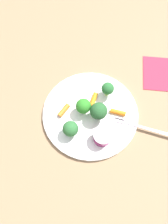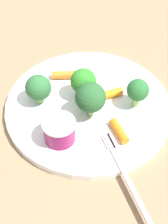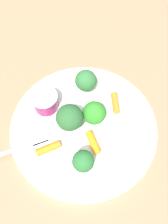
{
  "view_description": "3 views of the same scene",
  "coord_description": "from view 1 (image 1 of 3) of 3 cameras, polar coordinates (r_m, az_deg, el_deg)",
  "views": [
    {
      "loc": [
        -0.04,
        0.24,
        0.57
      ],
      "look_at": [
        0.02,
        0.01,
        0.02
      ],
      "focal_mm": 34.81,
      "sensor_mm": 36.0,
      "label": 1
    },
    {
      "loc": [
        -0.33,
        0.15,
        0.4
      ],
      "look_at": [
        -0.02,
        0.02,
        0.02
      ],
      "focal_mm": 52.45,
      "sensor_mm": 36.0,
      "label": 2
    },
    {
      "loc": [
        -0.07,
        -0.15,
        0.39
      ],
      "look_at": [
        0.01,
        0.02,
        0.02
      ],
      "focal_mm": 35.89,
      "sensor_mm": 36.0,
      "label": 3
    }
  ],
  "objects": [
    {
      "name": "carrot_stick_0",
      "position": [
        0.61,
        8.9,
        -0.1
      ],
      "size": [
        0.04,
        0.01,
        0.01
      ],
      "primitive_type": "cylinder",
      "rotation": [
        1.57,
        0.0,
        4.69
      ],
      "color": "orange",
      "rests_on": "plate"
    },
    {
      "name": "carrot_stick_1",
      "position": [
        0.61,
        -5.34,
        0.45
      ],
      "size": [
        0.03,
        0.04,
        0.01
      ],
      "primitive_type": "cylinder",
      "rotation": [
        1.57,
        0.0,
        2.76
      ],
      "color": "orange",
      "rests_on": "plate"
    },
    {
      "name": "broccoli_floret_3",
      "position": [
        0.61,
        6.25,
        6.09
      ],
      "size": [
        0.04,
        0.04,
        0.05
      ],
      "color": "#8EC55D",
      "rests_on": "plate"
    },
    {
      "name": "broccoli_floret_1",
      "position": [
        0.57,
        3.86,
        0.26
      ],
      "size": [
        0.05,
        0.05,
        0.06
      ],
      "color": "#8AB85C",
      "rests_on": "plate"
    },
    {
      "name": "sauce_cup",
      "position": [
        0.57,
        4.84,
        -6.48
      ],
      "size": [
        0.05,
        0.05,
        0.04
      ],
      "color": "maroon",
      "rests_on": "plate"
    },
    {
      "name": "carrot_stick_2",
      "position": [
        0.62,
        2.75,
        3.25
      ],
      "size": [
        0.02,
        0.04,
        0.01
      ],
      "primitive_type": "cylinder",
      "rotation": [
        1.57,
        0.0,
        6.22
      ],
      "color": "orange",
      "rests_on": "plate"
    },
    {
      "name": "broccoli_floret_0",
      "position": [
        0.58,
        -0.21,
        1.38
      ],
      "size": [
        0.04,
        0.04,
        0.05
      ],
      "color": "#82B26B",
      "rests_on": "plate"
    },
    {
      "name": "fork",
      "position": [
        0.61,
        15.4,
        -3.99
      ],
      "size": [
        0.17,
        0.02,
        0.0
      ],
      "color": "#BEACBC",
      "rests_on": "plate"
    },
    {
      "name": "plate",
      "position": [
        0.61,
        1.68,
        -0.4
      ],
      "size": [
        0.27,
        0.27,
        0.01
      ],
      "primitive_type": "cylinder",
      "color": "white",
      "rests_on": "ground_plane"
    },
    {
      "name": "broccoli_floret_2",
      "position": [
        0.56,
        -3.57,
        -4.43
      ],
      "size": [
        0.04,
        0.04,
        0.05
      ],
      "color": "#8CC56F",
      "rests_on": "plate"
    },
    {
      "name": "ground_plane",
      "position": [
        0.62,
        1.66,
        -0.63
      ],
      "size": [
        2.4,
        2.4,
        0.0
      ],
      "primitive_type": "plane",
      "color": "#8A6C4D"
    }
  ]
}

